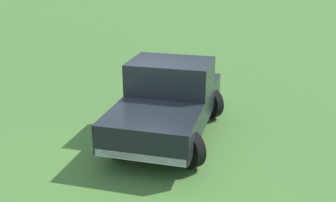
% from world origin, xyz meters
% --- Properties ---
extents(ground_plane, '(80.00, 80.00, 0.00)m').
position_xyz_m(ground_plane, '(0.00, 0.00, 0.00)').
color(ground_plane, '#477533').
extents(pickup_truck, '(4.29, 4.68, 1.84)m').
position_xyz_m(pickup_truck, '(0.38, -1.05, 0.96)').
color(pickup_truck, black).
rests_on(pickup_truck, ground_plane).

